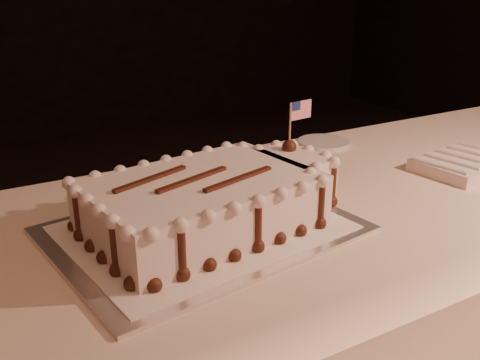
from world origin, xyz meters
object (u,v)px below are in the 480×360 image
napkin_stack (462,164)px  sheet_cake (215,199)px  side_plate (323,143)px  banquet_table (332,337)px  cake_board (203,229)px

napkin_stack → sheet_cake: bearing=178.3°
sheet_cake → napkin_stack: bearing=-1.7°
side_plate → banquet_table: bearing=-121.7°
napkin_stack → side_plate: napkin_stack is taller
banquet_table → side_plate: 0.53m
cake_board → side_plate: side_plate is taller
cake_board → banquet_table: bearing=-6.7°
sheet_cake → side_plate: sheet_cake is taller
napkin_stack → cake_board: bearing=178.7°
sheet_cake → side_plate: size_ratio=3.57×
banquet_table → napkin_stack: size_ratio=9.97×
banquet_table → cake_board: bearing=-179.1°
sheet_cake → cake_board: bearing=-172.2°
cake_board → sheet_cake: (0.03, 0.00, 0.05)m
side_plate → cake_board: bearing=-149.1°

